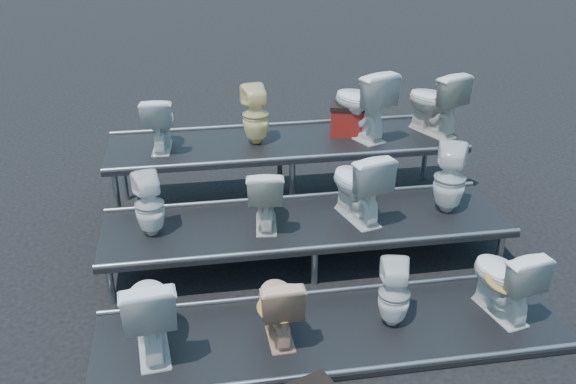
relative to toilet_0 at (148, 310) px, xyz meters
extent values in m
plane|color=black|center=(1.58, 1.30, -0.46)|extent=(80.00, 80.00, 0.00)
cube|color=black|center=(1.58, 0.00, -0.43)|extent=(4.20, 1.20, 0.06)
cube|color=black|center=(1.58, 1.30, -0.23)|extent=(4.20, 1.20, 0.46)
cube|color=black|center=(1.58, 2.60, -0.03)|extent=(4.20, 1.20, 0.86)
imported|color=silver|center=(0.00, 0.00, 0.00)|extent=(0.52, 0.82, 0.79)
imported|color=tan|center=(1.09, 0.00, -0.07)|extent=(0.39, 0.66, 0.66)
imported|color=silver|center=(2.13, 0.00, -0.08)|extent=(0.34, 0.35, 0.63)
imported|color=silver|center=(3.16, 0.00, -0.03)|extent=(0.55, 0.79, 0.73)
imported|color=silver|center=(0.00, 1.30, 0.33)|extent=(0.36, 0.36, 0.65)
imported|color=beige|center=(1.16, 1.30, 0.33)|extent=(0.44, 0.68, 0.66)
imported|color=silver|center=(2.12, 1.30, 0.39)|extent=(0.62, 0.85, 0.78)
imported|color=silver|center=(3.13, 1.30, 0.38)|extent=(0.45, 0.45, 0.75)
imported|color=silver|center=(0.12, 2.60, 0.72)|extent=(0.41, 0.66, 0.64)
imported|color=#F6E197|center=(1.23, 2.60, 0.75)|extent=(0.36, 0.36, 0.70)
imported|color=silver|center=(2.49, 2.60, 0.83)|extent=(0.76, 0.95, 0.85)
imported|color=beige|center=(3.41, 2.60, 0.80)|extent=(0.70, 0.88, 0.79)
cube|color=maroon|center=(2.40, 2.73, 0.57)|extent=(0.55, 0.49, 0.33)
camera|label=1|loc=(0.43, -4.49, 3.20)|focal=40.00mm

